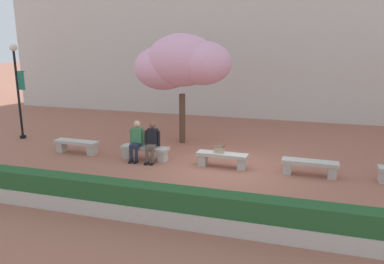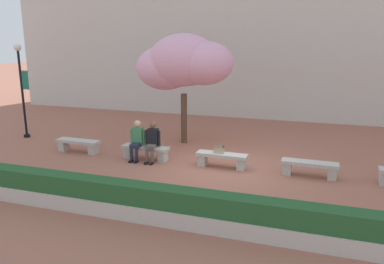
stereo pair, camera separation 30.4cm
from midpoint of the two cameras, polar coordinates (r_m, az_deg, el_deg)
name	(u,v)px [view 2 (the right image)]	position (r m, az deg, el deg)	size (l,w,h in m)	color
ground_plane	(222,167)	(11.65, 5.29, -5.39)	(100.00, 100.00, 0.00)	#9E604C
building_facade	(269,17)	(20.71, 12.06, 16.77)	(28.00, 4.00, 10.03)	beige
stone_bench_west_end	(78,144)	(13.61, -16.34, -1.78)	(1.59, 0.46, 0.45)	#BCB7AD
stone_bench_near_west	(145,151)	(12.36, -6.42, -2.85)	(1.59, 0.46, 0.45)	#BCB7AD
stone_bench_center	(222,158)	(11.56, 5.32, -4.00)	(1.59, 0.46, 0.45)	#BCB7AD
stone_bench_near_east	(309,167)	(11.30, 18.21, -5.06)	(1.59, 0.46, 0.45)	#BCB7AD
person_seated_left	(137,139)	(12.32, -7.69, -1.00)	(0.51, 0.71, 1.29)	black
person_seated_right	(152,140)	(12.10, -5.37, -1.21)	(0.51, 0.71, 1.29)	black
handbag	(219,149)	(11.51, 4.85, -2.60)	(0.30, 0.15, 0.34)	tan
cherry_tree_main	(184,63)	(13.98, -0.66, 10.41)	(3.73, 2.55, 4.08)	#513828
lamp_post_with_banner	(21,82)	(16.19, -24.06, 6.97)	(0.54, 0.28, 3.70)	black
planter_hedge_foreground	(177,207)	(8.03, -1.12, -11.42)	(16.33, 0.50, 0.80)	#BCB7AD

